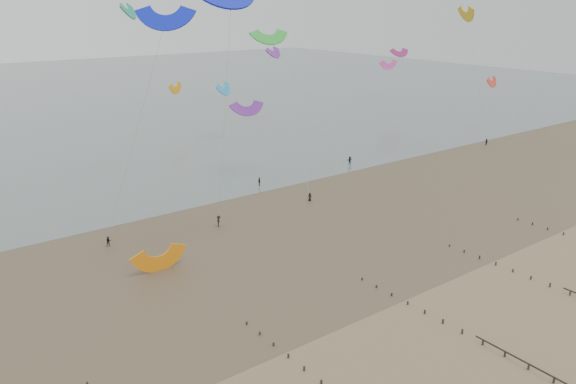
% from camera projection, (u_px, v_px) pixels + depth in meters
% --- Properties ---
extents(ground, '(500.00, 500.00, 0.00)m').
position_uv_depth(ground, '(411.00, 331.00, 62.37)').
color(ground, brown).
rests_on(ground, ground).
extents(sea_and_shore, '(500.00, 665.00, 0.03)m').
position_uv_depth(sea_and_shore, '(222.00, 240.00, 86.21)').
color(sea_and_shore, '#475654').
rests_on(sea_and_shore, ground).
extents(kitesurfers, '(150.07, 16.53, 1.85)m').
position_uv_depth(kitesurfers, '(279.00, 189.00, 107.24)').
color(kitesurfers, black).
rests_on(kitesurfers, ground).
extents(grounded_kite, '(6.68, 5.22, 3.66)m').
position_uv_depth(grounded_kite, '(160.00, 270.00, 76.56)').
color(grounded_kite, orange).
rests_on(grounded_kite, ground).
extents(kites_airborne, '(250.42, 129.36, 42.75)m').
position_uv_depth(kites_airborne, '(27.00, 60.00, 112.94)').
color(kites_airborne, '#0D1EDD').
rests_on(kites_airborne, ground).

